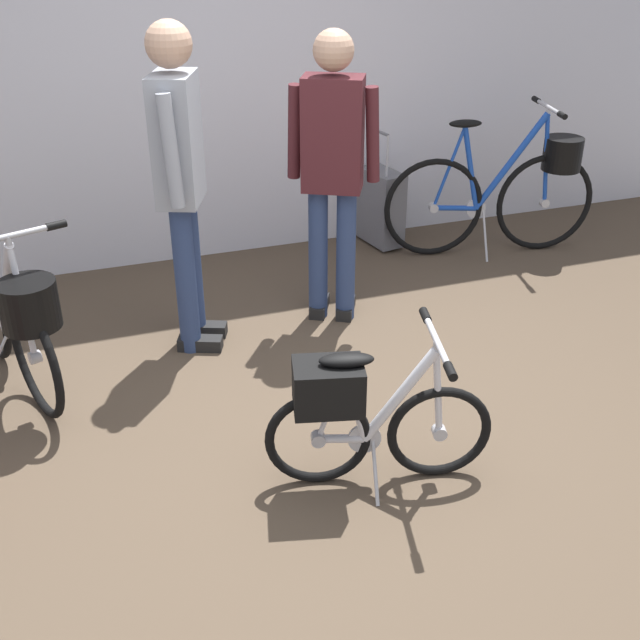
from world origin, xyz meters
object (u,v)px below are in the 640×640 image
Objects in this scene: folding_bike_foreground at (361,412)px; display_bike_left at (14,317)px; visitor_browsing at (180,172)px; rolling_suitcase at (381,207)px; display_bike_right at (508,188)px; visitor_near_wall at (333,164)px.

folding_bike_foreground is 1.77m from display_bike_left.
rolling_suitcase is at bearing 32.14° from visitor_browsing.
display_bike_right is at bearing -27.75° from rolling_suitcase.
folding_bike_foreground is at bearing -133.50° from display_bike_right.
visitor_browsing is (-2.30, -0.57, 0.52)m from display_bike_right.
visitor_near_wall is at bearing 2.63° from visitor_browsing.
folding_bike_foreground is 2.72m from display_bike_right.
display_bike_left is at bearing 138.09° from folding_bike_foreground.
display_bike_left is at bearing -166.10° from display_bike_right.
display_bike_right is (3.19, 0.79, 0.04)m from display_bike_left.
folding_bike_foreground is 0.55× the size of visitor_browsing.
visitor_browsing is 1.95m from rolling_suitcase.
folding_bike_foreground is 1.61m from visitor_near_wall.
visitor_near_wall is 1.34m from rolling_suitcase.
display_bike_right is 1.63m from visitor_near_wall.
visitor_near_wall is (1.72, 0.26, 0.50)m from display_bike_left.
visitor_browsing is (-0.83, -0.04, 0.06)m from visitor_near_wall.
folding_bike_foreground is at bearing -105.54° from visitor_near_wall.
visitor_browsing is 2.05× the size of rolling_suitcase.
rolling_suitcase is (2.43, 1.19, -0.14)m from display_bike_left.
visitor_browsing is (0.89, 0.22, 0.56)m from display_bike_left.
display_bike_right is 0.85× the size of visitor_browsing.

